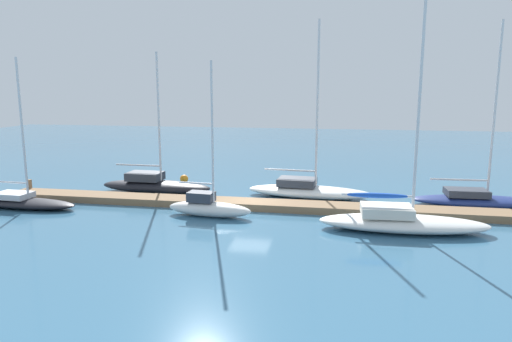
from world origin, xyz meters
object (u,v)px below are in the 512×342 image
sailboat_0 (23,201)px  sailboat_3 (308,189)px  sailboat_1 (155,185)px  sailboat_2 (209,206)px  mooring_buoy_orange (184,179)px  sailboat_5 (478,199)px  sailboat_4 (401,220)px

sailboat_0 → sailboat_3: bearing=22.1°
sailboat_0 → sailboat_1: 8.54m
sailboat_2 → mooring_buoy_orange: size_ratio=13.76×
sailboat_5 → mooring_buoy_orange: sailboat_5 is taller
sailboat_4 → mooring_buoy_orange: (-15.45, 9.87, -0.26)m
sailboat_3 → sailboat_5: size_ratio=1.03×
sailboat_1 → sailboat_5: bearing=1.4°
sailboat_2 → mooring_buoy_orange: bearing=122.4°
sailboat_4 → mooring_buoy_orange: sailboat_4 is taller
sailboat_1 → mooring_buoy_orange: bearing=77.4°
sailboat_1 → sailboat_2: sailboat_1 is taller
sailboat_3 → sailboat_4: sailboat_4 is taller
sailboat_3 → sailboat_2: bearing=-127.7°
sailboat_1 → sailboat_4: sailboat_4 is taller
sailboat_5 → sailboat_2: bearing=-163.4°
sailboat_1 → sailboat_3: (10.98, 0.57, -0.04)m
sailboat_0 → mooring_buoy_orange: sailboat_0 is taller
sailboat_1 → sailboat_3: bearing=4.2°
sailboat_1 → sailboat_5: 21.85m
sailboat_5 → sailboat_0: bearing=-170.6°
sailboat_2 → mooring_buoy_orange: sailboat_2 is taller
sailboat_4 → sailboat_5: bearing=46.8°
sailboat_1 → sailboat_4: 17.48m
sailboat_1 → sailboat_5: size_ratio=0.86×
sailboat_4 → sailboat_5: size_ratio=1.13×
sailboat_4 → mooring_buoy_orange: bearing=145.5°
sailboat_1 → sailboat_4: bearing=-19.5°
sailboat_1 → mooring_buoy_orange: 3.82m
sailboat_4 → sailboat_1: bearing=157.4°
sailboat_2 → sailboat_3: (5.37, 5.89, -0.06)m
sailboat_0 → sailboat_1: sailboat_1 is taller
sailboat_1 → sailboat_0: bearing=-138.8°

